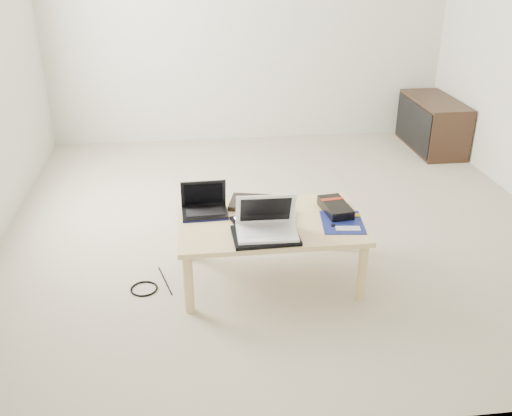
{
  "coord_description": "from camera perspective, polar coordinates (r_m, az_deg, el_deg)",
  "views": [
    {
      "loc": [
        -0.64,
        -3.77,
        1.94
      ],
      "look_at": [
        -0.26,
        -0.75,
        0.49
      ],
      "focal_mm": 40.0,
      "sensor_mm": 36.0,
      "label": 1
    }
  ],
  "objects": [
    {
      "name": "tablet",
      "position": [
        3.39,
        -0.36,
        -1.3
      ],
      "size": [
        0.27,
        0.22,
        0.01
      ],
      "color": "black",
      "rests_on": "coffee_table"
    },
    {
      "name": "neoprene_sleeve",
      "position": [
        3.22,
        0.96,
        -2.78
      ],
      "size": [
        0.38,
        0.28,
        0.02
      ],
      "primitive_type": "cube",
      "rotation": [
        0.0,
        0.0,
        0.03
      ],
      "color": "black",
      "rests_on": "coffee_table"
    },
    {
      "name": "gpu_box",
      "position": [
        3.54,
        7.93,
        0.04
      ],
      "size": [
        0.17,
        0.3,
        0.06
      ],
      "color": "black",
      "rests_on": "coffee_table"
    },
    {
      "name": "ground",
      "position": [
        4.28,
        2.27,
        -1.39
      ],
      "size": [
        4.0,
        4.0,
        0.0
      ],
      "primitive_type": "plane",
      "color": "#ADA58C",
      "rests_on": "ground"
    },
    {
      "name": "floor_cable_trail",
      "position": [
        3.61,
        -9.08,
        -7.19
      ],
      "size": [
        0.1,
        0.33,
        0.01
      ],
      "primitive_type": "cylinder",
      "rotation": [
        1.57,
        0.0,
        0.26
      ],
      "color": "black",
      "rests_on": "ground"
    },
    {
      "name": "cable_coil",
      "position": [
        3.41,
        -1.03,
        -1.17
      ],
      "size": [
        0.11,
        0.11,
        0.01
      ],
      "primitive_type": "torus",
      "rotation": [
        0.0,
        0.0,
        -0.07
      ],
      "color": "black",
      "rests_on": "coffee_table"
    },
    {
      "name": "remote",
      "position": [
        3.43,
        3.54,
        -0.94
      ],
      "size": [
        0.1,
        0.23,
        0.02
      ],
      "color": "silver",
      "rests_on": "coffee_table"
    },
    {
      "name": "coffee_table",
      "position": [
        3.44,
        1.37,
        -1.96
      ],
      "size": [
        1.1,
        0.7,
        0.4
      ],
      "color": "#D3B67F",
      "rests_on": "ground"
    },
    {
      "name": "floor_cable_coil",
      "position": [
        3.56,
        -11.13,
        -7.92
      ],
      "size": [
        0.19,
        0.19,
        0.01
      ],
      "primitive_type": "torus",
      "rotation": [
        0.0,
        0.0,
        -0.17
      ],
      "color": "black",
      "rests_on": "ground"
    },
    {
      "name": "white_laptop",
      "position": [
        3.22,
        1.04,
        -1.65
      ],
      "size": [
        0.34,
        0.25,
        0.23
      ],
      "color": "white",
      "rests_on": "neoprene_sleeve"
    },
    {
      "name": "netbook",
      "position": [
        3.5,
        -5.18,
        0.13
      ],
      "size": [
        0.28,
        0.21,
        0.2
      ],
      "color": "black",
      "rests_on": "coffee_table"
    },
    {
      "name": "book",
      "position": [
        3.61,
        -0.39,
        0.53
      ],
      "size": [
        0.32,
        0.29,
        0.03
      ],
      "color": "black",
      "rests_on": "coffee_table"
    },
    {
      "name": "motherboard",
      "position": [
        3.42,
        8.65,
        -1.42
      ],
      "size": [
        0.28,
        0.33,
        0.01
      ],
      "color": "#0C1450",
      "rests_on": "coffee_table"
    },
    {
      "name": "media_cabinet",
      "position": [
        5.99,
        17.17,
        8.02
      ],
      "size": [
        0.41,
        0.9,
        0.5
      ],
      "color": "#392517",
      "rests_on": "ground"
    }
  ]
}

